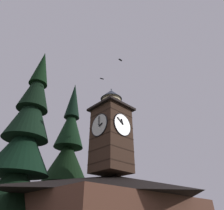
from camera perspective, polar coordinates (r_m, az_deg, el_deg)
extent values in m
pyramid|color=black|center=(20.76, 0.75, -22.47)|extent=(16.40, 12.29, 2.11)
cube|color=#422B1E|center=(21.01, -0.24, -9.90)|extent=(3.28, 3.28, 6.88)
cube|color=black|center=(20.25, -0.26, -16.86)|extent=(3.32, 3.32, 0.10)
cube|color=black|center=(20.59, -0.25, -13.36)|extent=(3.32, 3.32, 0.10)
cube|color=black|center=(21.00, -0.24, -9.99)|extent=(3.32, 3.32, 0.10)
cube|color=black|center=(21.48, -0.24, -6.76)|extent=(3.32, 3.32, 0.10)
cube|color=black|center=(22.03, -0.23, -3.69)|extent=(3.32, 3.32, 0.10)
cylinder|color=white|center=(20.36, 3.02, -5.67)|extent=(2.37, 0.10, 2.37)
torus|color=black|center=(20.35, 3.06, -5.65)|extent=(2.47, 0.10, 2.47)
cube|color=black|center=(20.34, 2.98, -4.80)|extent=(0.33, 0.04, 0.59)
cube|color=black|center=(20.16, 2.42, -4.54)|extent=(0.84, 0.04, 0.63)
sphere|color=black|center=(20.29, 3.24, -5.58)|extent=(0.10, 0.10, 0.10)
cylinder|color=white|center=(20.42, -3.66, -5.73)|extent=(0.10, 2.37, 2.37)
torus|color=black|center=(20.41, -3.71, -5.71)|extent=(0.10, 2.47, 2.47)
cube|color=black|center=(20.13, -3.36, -5.65)|extent=(0.04, 0.60, 0.30)
cube|color=black|center=(20.57, -3.80, -4.41)|extent=(0.04, 0.10, 0.97)
sphere|color=black|center=(20.36, -3.89, -5.64)|extent=(0.10, 0.10, 0.10)
cube|color=black|center=(22.50, -0.22, -1.36)|extent=(3.98, 3.98, 0.25)
cylinder|color=beige|center=(22.88, -0.22, 0.30)|extent=(2.21, 2.21, 1.27)
cylinder|color=#2D2319|center=(22.64, -0.22, -0.74)|extent=(2.27, 2.27, 0.10)
cylinder|color=#2D2319|center=(22.80, -0.22, -0.04)|extent=(2.27, 2.27, 0.10)
cylinder|color=#2D2319|center=(22.96, -0.22, 0.64)|extent=(2.27, 2.27, 0.10)
cylinder|color=#2D2319|center=(23.12, -0.22, 1.31)|extent=(2.27, 2.27, 0.10)
cone|color=#384251|center=(23.56, -0.21, 2.99)|extent=(2.51, 2.51, 1.31)
sphere|color=#424C5B|center=(23.98, -0.21, 4.50)|extent=(0.16, 0.16, 0.16)
cone|color=black|center=(24.85, -14.01, -23.84)|extent=(6.82, 6.82, 5.81)
cone|color=black|center=(25.53, -12.90, -15.10)|extent=(5.24, 5.24, 5.31)
cone|color=black|center=(26.98, -11.84, -6.05)|extent=(3.66, 3.66, 5.78)
cone|color=black|center=(28.85, -11.00, 1.33)|extent=(2.08, 2.08, 5.57)
cone|color=black|center=(19.64, -26.41, -20.56)|extent=(6.44, 6.44, 4.35)
cone|color=black|center=(20.36, -24.15, -10.94)|extent=(5.33, 5.33, 4.98)
cone|color=black|center=(21.63, -22.24, -2.27)|extent=(4.21, 4.21, 5.55)
cone|color=black|center=(23.11, -20.79, 4.43)|extent=(3.10, 3.10, 5.26)
cone|color=black|center=(24.82, -19.55, 10.05)|extent=(1.98, 1.98, 4.77)
sphere|color=silver|center=(62.92, -12.71, -20.00)|extent=(2.34, 2.34, 2.34)
ellipsoid|color=black|center=(23.31, 2.40, 12.85)|extent=(0.14, 0.24, 0.14)
cube|color=black|center=(23.24, 2.19, 12.99)|extent=(0.24, 0.17, 0.10)
cube|color=black|center=(23.37, 2.61, 12.72)|extent=(0.24, 0.17, 0.10)
ellipsoid|color=black|center=(26.84, -2.93, 7.57)|extent=(0.21, 0.27, 0.13)
cube|color=black|center=(26.80, -3.20, 7.64)|extent=(0.31, 0.25, 0.07)
cube|color=black|center=(26.87, -2.66, 7.49)|extent=(0.31, 0.25, 0.07)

